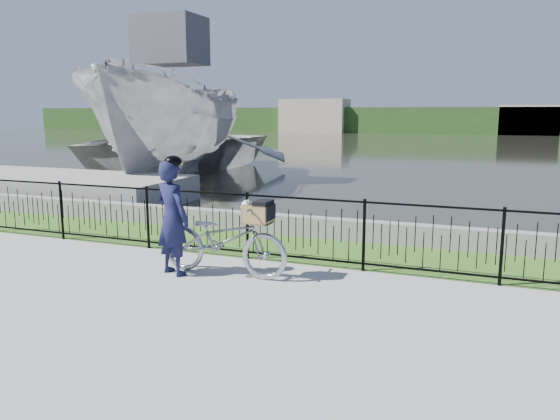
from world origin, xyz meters
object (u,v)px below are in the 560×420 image
at_px(bicycle_rig, 224,239).
at_px(boat_near, 173,125).
at_px(cyclist, 172,216).
at_px(boat_far, 170,145).
at_px(dock, 26,185).

distance_m(bicycle_rig, boat_near, 11.56).
relative_size(cyclist, boat_near, 0.17).
xyz_separation_m(cyclist, boat_far, (-8.30, 12.90, 0.17)).
distance_m(dock, boat_near, 5.27).
xyz_separation_m(cyclist, boat_near, (-5.99, 9.54, 1.13)).
distance_m(cyclist, boat_far, 15.34).
relative_size(bicycle_rig, cyclist, 1.15).
relative_size(dock, boat_far, 0.87).
height_order(cyclist, boat_far, boat_far).
height_order(dock, bicycle_rig, bicycle_rig).
height_order(dock, boat_far, boat_far).
height_order(boat_near, boat_far, boat_near).
bearing_deg(dock, cyclist, -31.63).
bearing_deg(boat_near, dock, -117.62).
distance_m(dock, bicycle_rig, 10.27).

